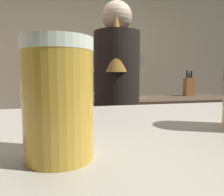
{
  "coord_description": "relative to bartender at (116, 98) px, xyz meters",
  "views": [
    {
      "loc": [
        -0.4,
        -1.41,
        1.13
      ],
      "look_at": [
        -0.25,
        -0.75,
        1.06
      ],
      "focal_mm": 34.83,
      "sensor_mm": 36.0,
      "label": 1
    }
  ],
  "objects": [
    {
      "name": "knife_block",
      "position": [
        0.97,
        0.57,
        0.05
      ],
      "size": [
        0.1,
        0.08,
        0.28
      ],
      "color": "#94592E",
      "rests_on": "prep_counter"
    },
    {
      "name": "mixing_bowl",
      "position": [
        -0.1,
        0.47,
        -0.03
      ],
      "size": [
        0.21,
        0.21,
        0.06
      ],
      "primitive_type": "cylinder",
      "color": "slate",
      "rests_on": "prep_counter"
    },
    {
      "name": "prep_counter",
      "position": [
        0.35,
        0.45,
        -0.51
      ],
      "size": [
        2.1,
        0.6,
        0.9
      ],
      "primitive_type": "cube",
      "color": "#4B3829",
      "rests_on": "ground"
    },
    {
      "name": "bottle_olive_oil",
      "position": [
        0.48,
        1.67,
        0.3
      ],
      "size": [
        0.06,
        0.06,
        0.21
      ],
      "color": "#4C7C37",
      "rests_on": "back_shelf"
    },
    {
      "name": "wall_back",
      "position": [
        0.0,
        2.03,
        0.39
      ],
      "size": [
        5.2,
        0.1,
        2.7
      ],
      "primitive_type": "cube",
      "color": "gray",
      "rests_on": "ground"
    },
    {
      "name": "bartender",
      "position": [
        0.0,
        0.0,
        0.0
      ],
      "size": [
        0.49,
        0.55,
        1.67
      ],
      "rotation": [
        0.0,
        0.0,
        1.32
      ],
      "color": "#243237",
      "rests_on": "ground"
    },
    {
      "name": "bottle_soy",
      "position": [
        0.41,
        1.79,
        0.28
      ],
      "size": [
        0.08,
        0.08,
        0.18
      ],
      "color": "black",
      "rests_on": "back_shelf"
    },
    {
      "name": "pint_glass_near",
      "position": [
        -0.4,
        -1.34,
        0.14
      ],
      "size": [
        0.08,
        0.08,
        0.13
      ],
      "color": "gold",
      "rests_on": "bar_counter"
    },
    {
      "name": "back_shelf",
      "position": [
        0.27,
        1.75,
        -0.37
      ],
      "size": [
        0.87,
        0.36,
        1.17
      ],
      "primitive_type": "cube",
      "color": "#373F36",
      "rests_on": "ground"
    },
    {
      "name": "chefs_knife",
      "position": [
        0.28,
        0.4,
        -0.06
      ],
      "size": [
        0.24,
        0.08,
        0.01
      ],
      "primitive_type": "cube",
      "rotation": [
        0.0,
        0.0,
        -0.2
      ],
      "color": "silver",
      "rests_on": "prep_counter"
    }
  ]
}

